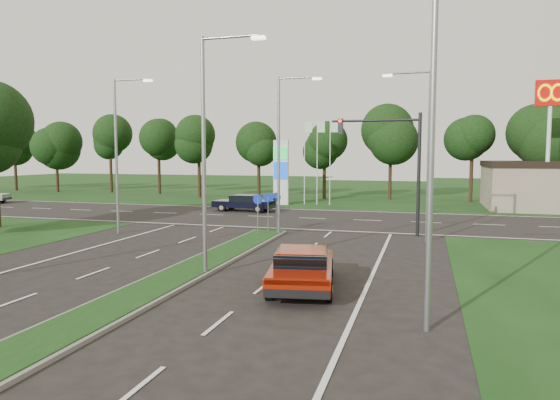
# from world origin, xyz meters

# --- Properties ---
(ground) EXTENTS (160.00, 160.00, 0.00)m
(ground) POSITION_xyz_m (0.00, 0.00, 0.00)
(ground) COLOR black
(ground) RESTS_ON ground
(verge_far) EXTENTS (160.00, 50.00, 0.02)m
(verge_far) POSITION_xyz_m (0.00, 55.00, 0.00)
(verge_far) COLOR black
(verge_far) RESTS_ON ground
(cross_road) EXTENTS (160.00, 12.00, 0.02)m
(cross_road) POSITION_xyz_m (0.00, 24.00, 0.00)
(cross_road) COLOR black
(cross_road) RESTS_ON ground
(median_kerb) EXTENTS (2.00, 26.00, 0.12)m
(median_kerb) POSITION_xyz_m (0.00, 4.00, 0.06)
(median_kerb) COLOR slate
(median_kerb) RESTS_ON ground
(streetlight_median_near) EXTENTS (2.53, 0.22, 9.00)m
(streetlight_median_near) POSITION_xyz_m (1.00, 6.00, 5.08)
(streetlight_median_near) COLOR gray
(streetlight_median_near) RESTS_ON ground
(streetlight_median_far) EXTENTS (2.53, 0.22, 9.00)m
(streetlight_median_far) POSITION_xyz_m (1.00, 16.00, 5.08)
(streetlight_median_far) COLOR gray
(streetlight_median_far) RESTS_ON ground
(streetlight_left_far) EXTENTS (2.53, 0.22, 9.00)m
(streetlight_left_far) POSITION_xyz_m (-8.30, 14.00, 5.08)
(streetlight_left_far) COLOR gray
(streetlight_left_far) RESTS_ON ground
(streetlight_right_far) EXTENTS (2.53, 0.22, 9.00)m
(streetlight_right_far) POSITION_xyz_m (8.80, 16.00, 5.08)
(streetlight_right_far) COLOR gray
(streetlight_right_far) RESTS_ON ground
(streetlight_right_near) EXTENTS (2.53, 0.22, 9.00)m
(streetlight_right_near) POSITION_xyz_m (8.80, 2.00, 5.08)
(streetlight_right_near) COLOR gray
(streetlight_right_near) RESTS_ON ground
(traffic_signal) EXTENTS (5.10, 0.42, 7.00)m
(traffic_signal) POSITION_xyz_m (7.19, 18.00, 4.65)
(traffic_signal) COLOR black
(traffic_signal) RESTS_ON ground
(median_signs) EXTENTS (1.16, 1.76, 2.38)m
(median_signs) POSITION_xyz_m (0.00, 16.40, 1.71)
(median_signs) COLOR gray
(median_signs) RESTS_ON ground
(gas_pylon) EXTENTS (5.80, 1.26, 8.00)m
(gas_pylon) POSITION_xyz_m (-3.79, 33.05, 3.20)
(gas_pylon) COLOR silver
(gas_pylon) RESTS_ON ground
(mcdonalds_sign) EXTENTS (2.20, 0.47, 10.40)m
(mcdonalds_sign) POSITION_xyz_m (18.00, 31.97, 7.99)
(mcdonalds_sign) COLOR silver
(mcdonalds_sign) RESTS_ON ground
(treeline_far) EXTENTS (6.00, 6.00, 9.90)m
(treeline_far) POSITION_xyz_m (0.10, 39.93, 6.83)
(treeline_far) COLOR black
(treeline_far) RESTS_ON ground
(red_sedan) EXTENTS (2.88, 5.29, 1.38)m
(red_sedan) POSITION_xyz_m (4.83, 5.23, 0.74)
(red_sedan) COLOR #951908
(red_sedan) RESTS_ON ground
(navy_sedan) EXTENTS (5.08, 2.31, 1.37)m
(navy_sedan) POSITION_xyz_m (-5.36, 26.97, 0.73)
(navy_sedan) COLOR black
(navy_sedan) RESTS_ON ground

